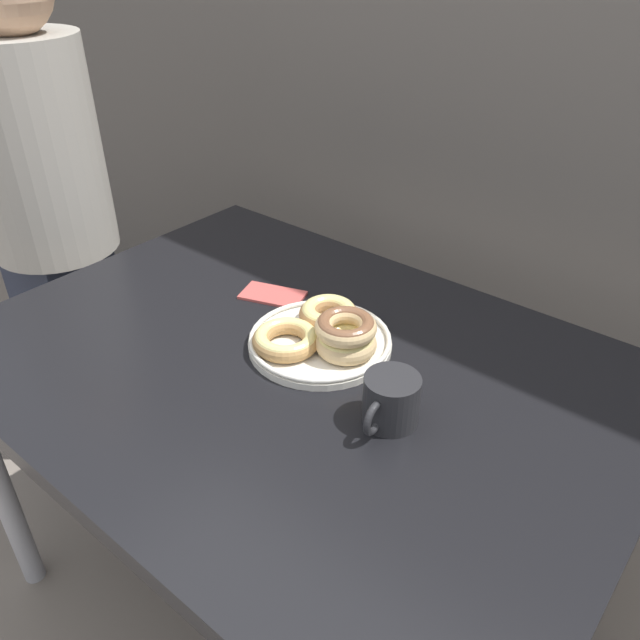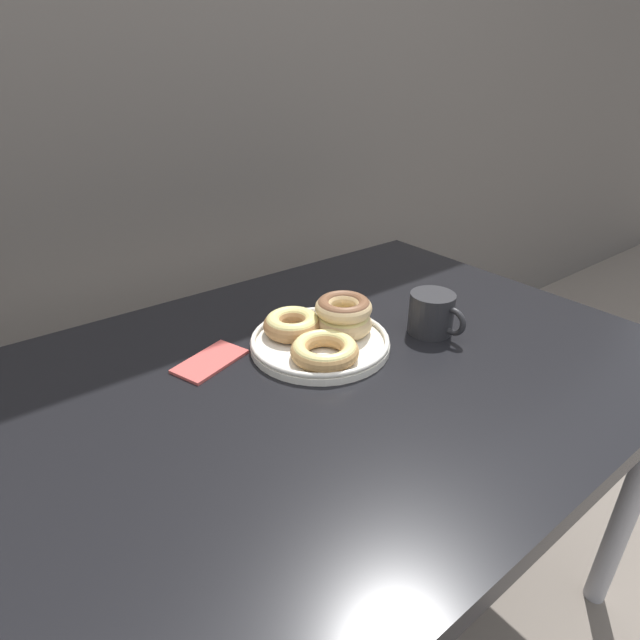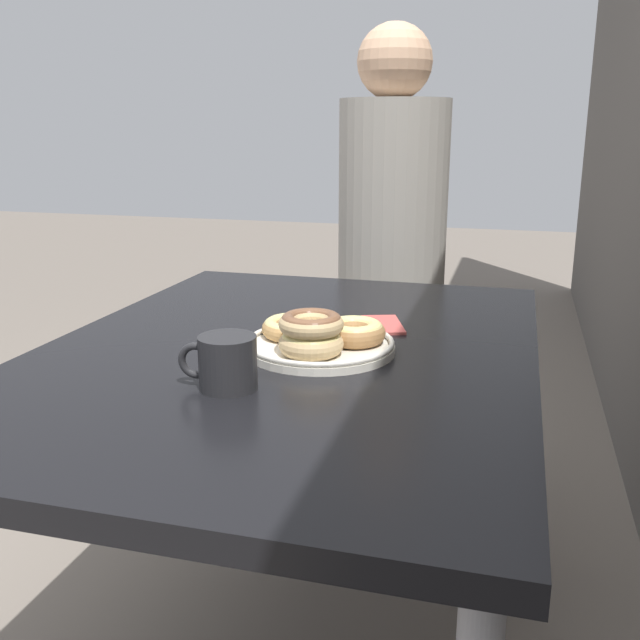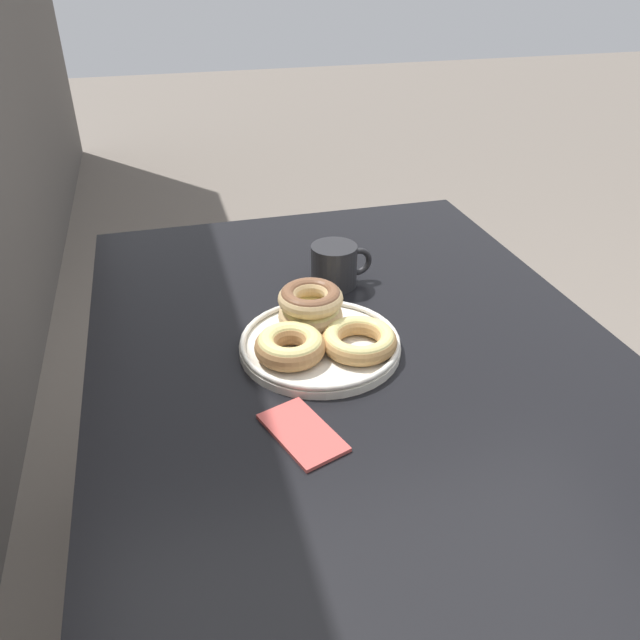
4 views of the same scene
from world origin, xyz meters
name	(u,v)px [view 3 (image 3 of 4)]	position (x,y,z in m)	size (l,w,h in m)	color
dining_table	(289,381)	(0.00, 0.31, 0.66)	(1.24, 0.90, 0.73)	black
donut_plate	(319,336)	(0.02, 0.37, 0.76)	(0.28, 0.28, 0.09)	silver
coffee_mug	(226,362)	(0.23, 0.28, 0.78)	(0.09, 0.13, 0.09)	#232326
person_figure	(392,256)	(-0.90, 0.34, 0.75)	(0.34, 0.32, 1.41)	#232838
napkin	(383,325)	(-0.19, 0.45, 0.74)	(0.15, 0.11, 0.01)	#BC4C47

